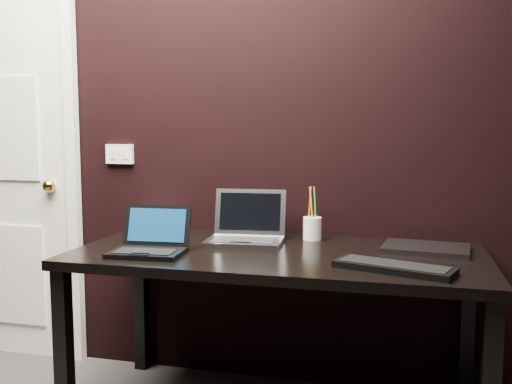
% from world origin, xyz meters
% --- Properties ---
extents(wall_back, '(4.00, 0.00, 4.00)m').
position_xyz_m(wall_back, '(0.00, 1.80, 1.30)').
color(wall_back, black).
rests_on(wall_back, ground).
extents(wall_switch, '(0.15, 0.02, 0.10)m').
position_xyz_m(wall_switch, '(-0.62, 1.79, 1.12)').
color(wall_switch, silver).
rests_on(wall_switch, wall_back).
extents(desk, '(1.70, 0.80, 0.74)m').
position_xyz_m(desk, '(0.30, 1.40, 0.66)').
color(desk, black).
rests_on(desk, ground).
extents(netbook, '(0.31, 0.28, 0.19)m').
position_xyz_m(netbook, '(-0.20, 1.22, 0.78)').
color(netbook, black).
rests_on(netbook, desk).
extents(silver_laptop, '(0.36, 0.33, 0.23)m').
position_xyz_m(silver_laptop, '(0.12, 1.54, 0.78)').
color(silver_laptop, '#A5A5AB').
rests_on(silver_laptop, desk).
extents(ext_keyboard, '(0.45, 0.27, 0.03)m').
position_xyz_m(ext_keyboard, '(0.78, 1.18, 0.75)').
color(ext_keyboard, black).
rests_on(ext_keyboard, desk).
extents(closed_laptop, '(0.37, 0.29, 0.02)m').
position_xyz_m(closed_laptop, '(0.90, 1.55, 0.75)').
color(closed_laptop, gray).
rests_on(closed_laptop, desk).
extents(desk_phone, '(0.22, 0.22, 0.11)m').
position_xyz_m(desk_phone, '(-0.40, 1.69, 0.78)').
color(desk_phone, white).
rests_on(desk_phone, desk).
extents(mobile_phone, '(0.06, 0.06, 0.09)m').
position_xyz_m(mobile_phone, '(-0.35, 1.49, 0.77)').
color(mobile_phone, black).
rests_on(mobile_phone, desk).
extents(pen_cup, '(0.10, 0.10, 0.25)m').
position_xyz_m(pen_cup, '(0.40, 1.68, 0.80)').
color(pen_cup, silver).
rests_on(pen_cup, desk).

